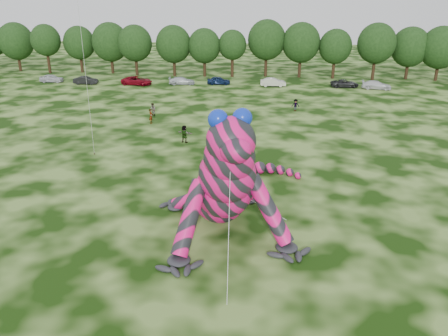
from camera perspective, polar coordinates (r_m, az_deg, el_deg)
The scene contains 29 objects.
ground at distance 31.86m, azimuth -11.76°, elevation -6.07°, with size 240.00×240.00×0.00m, color #16330A.
inflatable_gecko at distance 29.54m, azimuth -1.05°, elevation 1.46°, with size 14.76×17.53×8.76m, color #EE1375, non-canonical shape.
flying_kite at distance 37.91m, azimuth -18.58°, elevation 19.85°, with size 2.84×4.82×16.09m.
tree_2 at distance 100.84m, azimuth -25.44°, elevation 14.09°, with size 7.04×6.34×9.64m, color black, non-canonical shape.
tree_3 at distance 95.74m, azimuth -22.14°, elevation 14.22°, with size 5.81×5.23×9.44m, color black, non-canonical shape.
tree_4 at distance 94.51m, azimuth -18.31°, elevation 14.50°, with size 6.22×5.60×9.06m, color black, non-canonical shape.
tree_5 at distance 91.69m, azimuth -14.58°, elevation 14.93°, with size 7.16×6.44×9.80m, color black, non-canonical shape.
tree_6 at distance 88.20m, azimuth -11.49°, elevation 14.83°, with size 6.52×5.86×9.49m, color black, non-canonical shape.
tree_7 at distance 86.29m, azimuth -6.58°, elevation 14.96°, with size 6.68×6.01×9.48m, color black, non-canonical shape.
tree_8 at distance 85.35m, azimuth -2.58°, elevation 14.83°, with size 6.14×5.53×8.94m, color black, non-canonical shape.
tree_9 at distance 85.01m, azimuth 1.10°, elevation 14.73°, with size 5.27×4.74×8.68m, color black, non-canonical shape.
tree_10 at distance 85.72m, azimuth 5.56°, elevation 15.31°, with size 7.09×6.38×10.50m, color black, non-canonical shape.
tree_11 at distance 85.42m, azimuth 9.98°, elevation 14.92°, with size 7.01×6.31×10.07m, color black, non-canonical shape.
tree_12 at distance 85.55m, azimuth 14.26°, elevation 14.24°, with size 5.99×5.39×8.97m, color black, non-canonical shape.
tree_13 at distance 86.03m, azimuth 19.19°, elevation 14.15°, with size 6.83×6.15×10.13m, color black, non-canonical shape.
tree_14 at distance 89.10m, azimuth 23.05°, elevation 13.63°, with size 6.82×6.14×9.40m, color black, non-canonical shape.
tree_15 at distance 89.65m, azimuth 26.37°, elevation 13.24°, with size 7.17×6.45×9.63m, color black, non-canonical shape.
car_0 at distance 85.55m, azimuth -21.59°, elevation 10.84°, with size 1.67×4.15×1.41m, color silver.
car_1 at distance 81.66m, azimuth -17.61°, elevation 10.87°, with size 1.45×4.17×1.37m, color black.
car_2 at distance 78.84m, azimuth -11.31°, elevation 11.13°, with size 2.44×5.30×1.47m, color maroon.
car_3 at distance 78.05m, azimuth -5.53°, elevation 11.27°, with size 1.83×4.50×1.31m, color silver.
car_4 at distance 77.74m, azimuth -0.69°, elevation 11.36°, with size 1.63×4.05×1.38m, color #0F1F46.
car_5 at distance 76.49m, azimuth 6.43°, elevation 11.07°, with size 1.51×4.33×1.43m, color beige.
car_6 at distance 78.01m, azimuth 15.49°, elevation 10.59°, with size 2.14×4.65×1.29m, color #262628.
car_7 at distance 77.89m, azimuth 19.30°, elevation 10.19°, with size 1.93×4.76×1.38m, color silver.
spectator_5 at distance 46.40m, azimuth -5.20°, elevation 4.46°, with size 1.73×0.55×1.86m, color gray.
spectator_0 at distance 54.03m, azimuth -9.52°, elevation 6.68°, with size 0.65×0.43×1.79m, color gray.
spectator_2 at distance 60.01m, azimuth 9.32°, elevation 8.10°, with size 1.05×0.60×1.63m, color gray.
spectator_1 at distance 57.42m, azimuth -9.28°, elevation 7.52°, with size 0.81×0.63×1.67m, color gray.
Camera 1 is at (9.77, -26.60, 14.57)m, focal length 35.00 mm.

